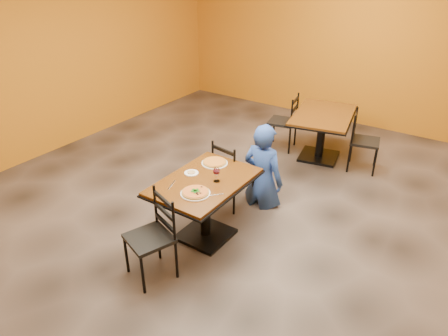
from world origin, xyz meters
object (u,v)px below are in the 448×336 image
Objects in this scene: chair_second_right at (365,142)px; plate_main at (195,193)px; plate_far at (215,163)px; pizza_main at (195,192)px; wine_glass at (217,174)px; diner at (264,165)px; pizza_far at (215,162)px; chair_main_near at (149,239)px; chair_second_left at (282,122)px; table_main at (205,195)px; chair_main_far at (233,173)px; side_plate at (191,173)px; table_second at (322,125)px.

chair_second_right is 2.91× the size of plate_main.
plate_main is 1.00× the size of plate_far.
wine_glass is (0.03, 0.34, 0.07)m from pizza_main.
diner reaches higher than pizza_main.
pizza_far is (-0.23, 0.67, 0.00)m from pizza_main.
chair_main_near is 0.99× the size of chair_second_left.
table_main is 0.31m from wine_glass.
chair_main_near is at bearing -101.99° from wine_glass.
chair_main_near reaches higher than chair_main_far.
chair_main_near reaches higher than side_plate.
pizza_far is (-0.07, 1.22, 0.32)m from chair_main_near.
chair_second_left reaches higher than chair_second_right.
plate_main is at bearing -95.24° from wine_glass.
table_main is 0.30m from side_plate.
pizza_far is at bearing 128.34° from wine_glass.
chair_second_left is at bearing 99.60° from plate_main.
wine_glass is at bearing -93.31° from table_second.
chair_second_right is 3.11m from pizza_main.
plate_far reaches higher than table_second.
chair_main_near is (-0.06, -0.83, -0.10)m from table_main.
chair_main_near is (-0.34, -3.52, -0.10)m from table_second.
plate_far is 1.72× the size of wine_glass.
plate_far is at bearing 109.11° from pizza_main.
chair_second_left is 1.37m from chair_second_right.
chair_main_near is 1.26m from pizza_far.
chair_second_right is 5.64× the size of side_plate.
pizza_main is (-0.87, -2.97, 0.32)m from chair_second_right.
diner is at bearing -132.00° from chair_main_far.
chair_main_near is at bearing -105.94° from plate_main.
wine_glass is (-0.05, -0.96, 0.29)m from diner.
table_main is 0.36m from plate_main.
chair_second_left is 2.67m from side_plate.
chair_second_right is 3.11m from plate_main.
table_second is 0.69m from chair_second_right.
diner is at bearing 68.15° from side_plate.
pizza_main is 0.71m from plate_far.
pizza_main is at bearing -70.89° from plate_far.
wine_glass is at bearing 24.58° from table_main.
plate_far is (-1.10, -2.30, 0.30)m from chair_second_right.
chair_second_right is 5.02× the size of wine_glass.
plate_far is at bearing -4.67° from chair_second_left.
chair_main_near is 3.25× the size of pizza_far.
diner is at bearing 141.39° from chair_second_right.
table_second is at bearing 79.50° from side_plate.
chair_main_far is 1.12m from plate_main.
chair_main_far is 0.86m from wine_glass.
wine_glass reaches higher than chair_second_right.
table_second is 2.35m from pizza_far.
plate_far is at bearing 65.75° from diner.
chair_second_right is at bearing 73.70° from pizza_main.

